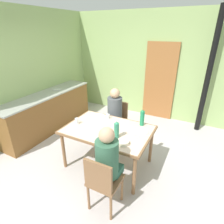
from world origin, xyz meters
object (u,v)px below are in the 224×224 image
(person_near_diner, at_px, (108,157))
(dining_table, at_px, (108,132))
(person_far_diner, at_px, (114,109))
(serving_bowl_center, at_px, (123,142))
(water_bottle_green_near, at_px, (117,130))
(chair_far_diner, at_px, (117,119))
(water_bottle_green_far, at_px, (142,118))
(chair_near_diner, at_px, (103,181))
(kitchen_counter, at_px, (49,111))

(person_near_diner, bearing_deg, dining_table, 118.09)
(person_far_diner, height_order, serving_bowl_center, person_far_diner)
(water_bottle_green_near, xyz_separation_m, serving_bowl_center, (0.17, -0.12, -0.10))
(person_near_diner, xyz_separation_m, person_far_diner, (-0.61, 1.41, 0.00))
(chair_far_diner, height_order, water_bottle_green_far, water_bottle_green_far)
(person_near_diner, xyz_separation_m, water_bottle_green_far, (0.09, 1.09, 0.10))
(chair_near_diner, bearing_deg, serving_bowl_center, 86.31)
(person_far_diner, height_order, water_bottle_green_far, person_far_diner)
(dining_table, xyz_separation_m, person_far_diner, (-0.23, 0.70, 0.11))
(chair_far_diner, relative_size, water_bottle_green_near, 3.11)
(chair_far_diner, xyz_separation_m, person_near_diner, (0.61, -1.55, 0.28))
(person_near_diner, bearing_deg, person_far_diner, 113.25)
(chair_far_diner, distance_m, serving_bowl_center, 1.33)
(dining_table, bearing_deg, serving_bowl_center, -35.41)
(water_bottle_green_near, distance_m, water_bottle_green_far, 0.60)
(dining_table, distance_m, person_near_diner, 0.81)
(serving_bowl_center, bearing_deg, chair_near_diner, -93.69)
(chair_far_diner, height_order, person_far_diner, person_far_diner)
(person_near_diner, bearing_deg, chair_far_diner, 111.39)
(kitchen_counter, bearing_deg, dining_table, -15.54)
(dining_table, distance_m, chair_near_diner, 0.94)
(dining_table, bearing_deg, chair_near_diner, -65.90)
(chair_far_diner, relative_size, serving_bowl_center, 5.12)
(kitchen_counter, distance_m, water_bottle_green_far, 2.45)
(kitchen_counter, height_order, dining_table, kitchen_counter)
(kitchen_counter, xyz_separation_m, serving_bowl_center, (2.36, -0.83, 0.32))
(dining_table, relative_size, person_far_diner, 1.88)
(chair_far_diner, bearing_deg, dining_table, 105.25)
(chair_near_diner, bearing_deg, person_near_diner, 90.00)
(chair_near_diner, xyz_separation_m, water_bottle_green_far, (0.09, 1.23, 0.39))
(chair_far_diner, distance_m, person_far_diner, 0.31)
(dining_table, bearing_deg, water_bottle_green_near, -35.14)
(chair_near_diner, bearing_deg, dining_table, 114.10)
(kitchen_counter, relative_size, serving_bowl_center, 14.81)
(person_near_diner, relative_size, water_bottle_green_near, 2.76)
(water_bottle_green_near, bearing_deg, person_far_diner, 118.40)
(dining_table, xyz_separation_m, chair_near_diner, (0.38, -0.84, -0.18))
(person_near_diner, height_order, serving_bowl_center, person_near_diner)
(serving_bowl_center, bearing_deg, chair_far_diner, 119.48)
(dining_table, height_order, serving_bowl_center, serving_bowl_center)
(chair_far_diner, bearing_deg, water_bottle_green_far, 146.80)
(person_far_diner, relative_size, water_bottle_green_far, 2.60)
(chair_far_diner, bearing_deg, serving_bowl_center, 119.48)
(water_bottle_green_far, relative_size, serving_bowl_center, 1.74)
(chair_far_diner, relative_size, person_far_diner, 1.13)
(dining_table, relative_size, serving_bowl_center, 8.54)
(chair_far_diner, bearing_deg, water_bottle_green_near, 115.08)
(kitchen_counter, height_order, person_near_diner, person_near_diner)
(chair_near_diner, height_order, serving_bowl_center, chair_near_diner)
(chair_near_diner, bearing_deg, person_far_diner, 111.39)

